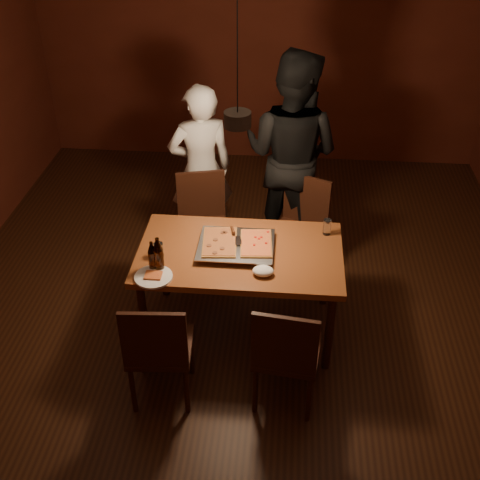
# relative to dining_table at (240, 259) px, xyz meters

# --- Properties ---
(room_shell) EXTENTS (6.00, 6.00, 6.00)m
(room_shell) POSITION_rel_dining_table_xyz_m (-0.02, 0.07, 0.72)
(room_shell) COLOR #381D0F
(room_shell) RESTS_ON ground
(dining_table) EXTENTS (1.50, 0.90, 0.75)m
(dining_table) POSITION_rel_dining_table_xyz_m (0.00, 0.00, 0.00)
(dining_table) COLOR brown
(dining_table) RESTS_ON floor
(chair_far_left) EXTENTS (0.51, 0.51, 0.49)m
(chair_far_left) POSITION_rel_dining_table_xyz_m (-0.40, 0.82, -0.14)
(chair_far_left) COLOR #38190F
(chair_far_left) RESTS_ON floor
(chair_far_right) EXTENTS (0.55, 0.55, 0.49)m
(chair_far_right) POSITION_rel_dining_table_xyz_m (0.46, 0.82, -0.14)
(chair_far_right) COLOR #38190F
(chair_far_right) RESTS_ON floor
(chair_near_left) EXTENTS (0.45, 0.45, 0.49)m
(chair_near_left) POSITION_rel_dining_table_xyz_m (-0.47, -0.79, -0.14)
(chair_near_left) COLOR #38190F
(chair_near_left) RESTS_ON floor
(chair_near_right) EXTENTS (0.47, 0.47, 0.49)m
(chair_near_right) POSITION_rel_dining_table_xyz_m (0.36, -0.75, -0.14)
(chair_near_right) COLOR #38190F
(chair_near_right) RESTS_ON floor
(pizza_tray) EXTENTS (0.58, 0.49, 0.05)m
(pizza_tray) POSITION_rel_dining_table_xyz_m (-0.03, 0.02, 0.10)
(pizza_tray) COLOR silver
(pizza_tray) RESTS_ON dining_table
(pizza_meat) EXTENTS (0.27, 0.41, 0.02)m
(pizza_meat) POSITION_rel_dining_table_xyz_m (-0.15, 0.03, 0.13)
(pizza_meat) COLOR maroon
(pizza_meat) RESTS_ON pizza_tray
(pizza_cheese) EXTENTS (0.25, 0.37, 0.02)m
(pizza_cheese) POSITION_rel_dining_table_xyz_m (0.12, 0.03, 0.13)
(pizza_cheese) COLOR gold
(pizza_cheese) RESTS_ON pizza_tray
(spatula) EXTENTS (0.15, 0.25, 0.04)m
(spatula) POSITION_rel_dining_table_xyz_m (-0.04, 0.04, 0.14)
(spatula) COLOR silver
(spatula) RESTS_ON pizza_tray
(beer_bottle_a) EXTENTS (0.06, 0.06, 0.23)m
(beer_bottle_a) POSITION_rel_dining_table_xyz_m (-0.59, -0.26, 0.19)
(beer_bottle_a) COLOR black
(beer_bottle_a) RESTS_ON dining_table
(beer_bottle_b) EXTENTS (0.07, 0.07, 0.26)m
(beer_bottle_b) POSITION_rel_dining_table_xyz_m (-0.54, -0.27, 0.20)
(beer_bottle_b) COLOR black
(beer_bottle_b) RESTS_ON dining_table
(water_glass_left) EXTENTS (0.07, 0.07, 0.11)m
(water_glass_left) POSITION_rel_dining_table_xyz_m (-0.58, -0.12, 0.13)
(water_glass_left) COLOR silver
(water_glass_left) RESTS_ON dining_table
(water_glass_right) EXTENTS (0.06, 0.06, 0.13)m
(water_glass_right) POSITION_rel_dining_table_xyz_m (0.64, 0.29, 0.14)
(water_glass_right) COLOR silver
(water_glass_right) RESTS_ON dining_table
(plate_slice) EXTENTS (0.26, 0.26, 0.03)m
(plate_slice) POSITION_rel_dining_table_xyz_m (-0.57, -0.37, 0.08)
(plate_slice) COLOR white
(plate_slice) RESTS_ON dining_table
(napkin) EXTENTS (0.15, 0.11, 0.06)m
(napkin) POSITION_rel_dining_table_xyz_m (0.18, -0.26, 0.10)
(napkin) COLOR white
(napkin) RESTS_ON dining_table
(diner_white) EXTENTS (0.67, 0.55, 1.58)m
(diner_white) POSITION_rel_dining_table_xyz_m (-0.45, 1.16, 0.11)
(diner_white) COLOR white
(diner_white) RESTS_ON floor
(diner_dark) EXTENTS (1.12, 1.01, 1.87)m
(diner_dark) POSITION_rel_dining_table_xyz_m (0.34, 1.24, 0.26)
(diner_dark) COLOR black
(diner_dark) RESTS_ON floor
(pendant_lamp) EXTENTS (0.18, 0.18, 1.10)m
(pendant_lamp) POSITION_rel_dining_table_xyz_m (-0.02, 0.07, 1.08)
(pendant_lamp) COLOR black
(pendant_lamp) RESTS_ON ceiling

